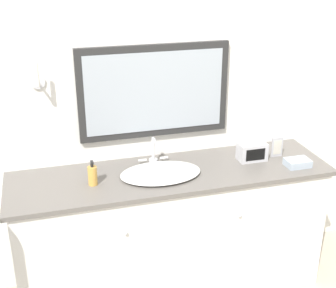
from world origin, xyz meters
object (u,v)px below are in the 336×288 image
Objects in this scene: sink_basin at (160,172)px; appliance_box at (252,152)px; soap_bottle at (93,175)px; picture_frame at (277,147)px.

appliance_box is at bearing 4.43° from sink_basin.
appliance_box is at bearing 3.38° from soap_bottle.
soap_bottle is at bearing -176.85° from picture_frame.
picture_frame is (1.29, 0.07, 0.01)m from soap_bottle.
soap_bottle reaches higher than picture_frame.
picture_frame reaches higher than appliance_box.
sink_basin reaches higher than appliance_box.
picture_frame is (0.85, 0.06, 0.05)m from sink_basin.
soap_bottle is 1.15× the size of picture_frame.
appliance_box is (0.66, 0.05, 0.04)m from sink_basin.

